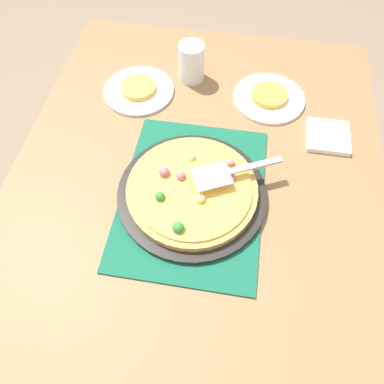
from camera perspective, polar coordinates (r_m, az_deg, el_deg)
The scene contains 12 objects.
ground_plane at distance 1.64m, azimuth 0.00°, elevation -14.61°, with size 8.00×8.00×0.00m, color #84705B.
dining_table at distance 1.05m, azimuth 0.00°, elevation -3.80°, with size 1.40×1.00×0.75m.
placemat at distance 0.95m, azimuth 0.00°, elevation -0.55°, with size 0.48×0.36×0.01m, color #145B42.
pizza_pan at distance 0.94m, azimuth 0.00°, elevation -0.23°, with size 0.38×0.38×0.01m, color black.
pizza at distance 0.92m, azimuth -0.03°, elevation 0.42°, with size 0.33×0.33×0.05m.
plate_near_left at distance 1.20m, azimuth 11.80°, elevation 14.04°, with size 0.22×0.22×0.01m, color white.
plate_far_right at distance 1.21m, azimuth -8.25°, elevation 15.27°, with size 0.22×0.22×0.01m, color white.
served_slice_left at distance 1.19m, azimuth 11.91°, elevation 14.49°, with size 0.11×0.11×0.02m, color gold.
served_slice_right at distance 1.20m, azimuth -8.33°, elevation 15.73°, with size 0.11×0.11×0.02m, color #EAB747.
cup_near at distance 1.21m, azimuth -0.08°, elevation 19.44°, with size 0.08×0.08×0.12m, color white.
pizza_server at distance 0.91m, azimuth 5.90°, elevation 3.13°, with size 0.14×0.23×0.01m.
napkin_stack at distance 1.13m, azimuth 20.28°, elevation 8.09°, with size 0.12×0.12×0.02m, color white.
Camera 1 is at (0.49, 0.08, 1.56)m, focal length 34.47 mm.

